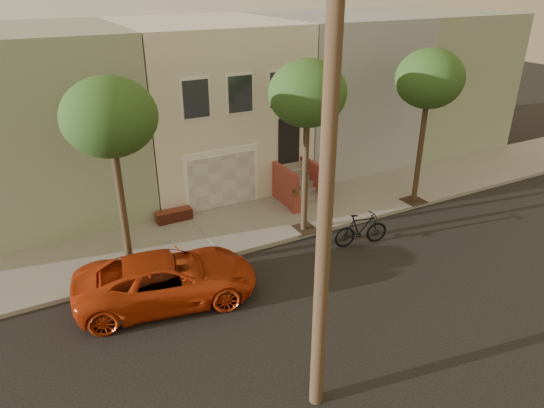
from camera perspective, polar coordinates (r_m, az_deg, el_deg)
ground at (r=15.55m, az=8.07°, el=-10.13°), size 90.00×90.00×0.00m
sidewalk at (r=19.42m, az=-1.08°, el=-2.00°), size 40.00×3.70×0.15m
house_row at (r=23.28m, az=-7.85°, el=11.73°), size 33.10×11.70×7.00m
tree_left at (r=14.65m, az=-18.31°, el=9.40°), size 2.70×2.57×6.30m
tree_mid at (r=16.94m, az=4.15°, el=12.55°), size 2.70×2.57×6.30m
tree_right at (r=20.35m, az=17.81°, el=13.56°), size 2.70×2.57×6.30m
pickup_truck at (r=15.02m, az=-12.07°, el=-8.47°), size 5.67×3.34×1.48m
motorcycle at (r=17.93m, az=10.28°, el=-2.90°), size 2.14×0.97×1.24m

